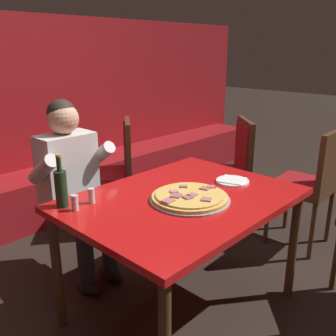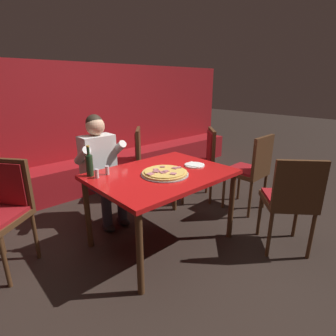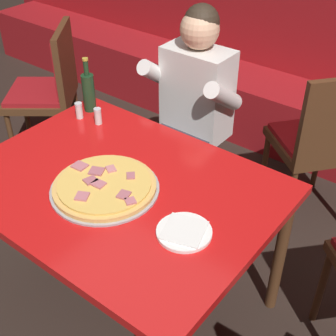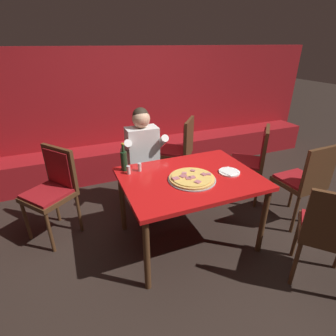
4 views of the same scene
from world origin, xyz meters
name	(u,v)px [view 1 (image 1 of 4)]	position (x,y,z in m)	size (l,w,h in m)	color
ground_plane	(181,308)	(0.00, 0.00, 0.00)	(24.00, 24.00, 0.00)	black
booth_wall_panel	(10,119)	(0.00, 2.18, 0.95)	(6.80, 0.16, 1.90)	maroon
booth_bench	(35,198)	(0.00, 1.86, 0.23)	(6.46, 0.48, 0.46)	maroon
main_dining_table	(182,209)	(0.00, 0.00, 0.70)	(1.32, 0.98, 0.77)	#4C2D19
pizza	(190,197)	(-0.02, -0.07, 0.79)	(0.46, 0.46, 0.05)	#9E9EA3
plate_white_paper	(233,181)	(0.40, -0.07, 0.78)	(0.21, 0.21, 0.02)	white
beer_bottle	(61,187)	(-0.55, 0.38, 0.88)	(0.07, 0.07, 0.29)	#19381E
shaker_red_pepper_flakes	(75,204)	(-0.54, 0.28, 0.81)	(0.04, 0.04, 0.09)	silver
shaker_oregano	(92,196)	(-0.42, 0.30, 0.81)	(0.04, 0.04, 0.09)	silver
diner_seated_blue_shirt	(75,184)	(-0.21, 0.80, 0.71)	(0.53, 0.53, 1.27)	black
dining_chair_far_left	(115,167)	(0.45, 1.18, 0.59)	(0.62, 0.62, 1.00)	#4C2D19
dining_chair_near_right	(313,179)	(1.33, -0.22, 0.59)	(0.46, 0.46, 1.00)	#4C2D19
dining_chair_near_left	(230,166)	(1.14, 0.44, 0.60)	(0.62, 0.62, 1.01)	#4C2D19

